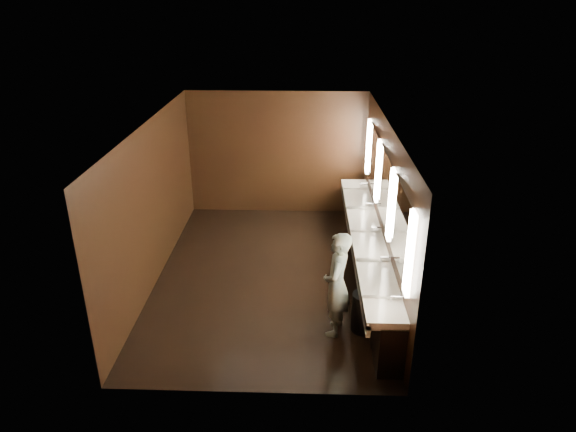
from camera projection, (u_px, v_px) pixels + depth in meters
name	position (u px, v px, depth m)	size (l,w,h in m)	color
floor	(269.00, 275.00, 9.41)	(6.00, 6.00, 0.00)	black
ceiling	(266.00, 125.00, 8.28)	(4.00, 6.00, 0.02)	#2D2D2B
wall_back	(277.00, 154.00, 11.59)	(4.00, 0.02, 2.80)	black
wall_front	(250.00, 301.00, 6.11)	(4.00, 0.02, 2.80)	black
wall_left	(153.00, 203.00, 8.91)	(0.02, 6.00, 2.80)	black
wall_right	(384.00, 206.00, 8.78)	(0.02, 6.00, 2.80)	black
sink_counter	(369.00, 253.00, 9.16)	(0.55, 5.40, 1.01)	black
mirror_band	(384.00, 187.00, 8.64)	(0.06, 5.03, 1.15)	#FEEECF
person	(337.00, 284.00, 7.55)	(0.60, 0.39, 1.65)	#82AFC3
trash_bin	(365.00, 312.00, 7.79)	(0.40, 0.40, 0.63)	black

